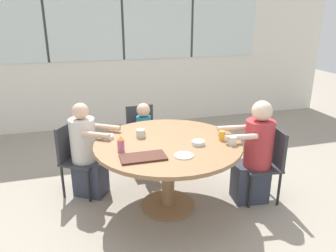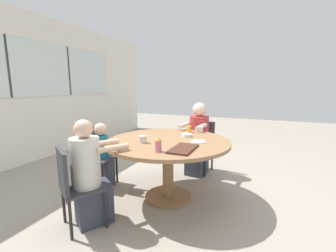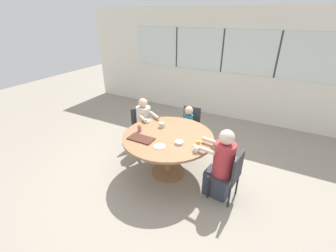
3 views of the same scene
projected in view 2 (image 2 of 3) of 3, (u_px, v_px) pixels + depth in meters
ground_plane at (168, 197)px, 2.96m from camera, size 16.00×16.00×0.00m
wall_back_with_windows at (9, 87)px, 3.88m from camera, size 8.40×0.08×2.80m
dining_table at (168, 150)px, 2.85m from camera, size 1.55×1.55×0.77m
chair_for_woman_green_shirt at (73, 182)px, 2.23m from camera, size 0.55×0.55×0.85m
chair_for_man_blue_shirt at (202, 142)px, 3.85m from camera, size 0.45×0.45×0.85m
chair_for_toddler at (94, 152)px, 3.26m from camera, size 0.42×0.42×0.85m
person_woman_green_shirt at (90, 178)px, 2.32m from camera, size 0.60×0.53×1.12m
person_man_blue_shirt at (198, 142)px, 3.70m from camera, size 0.62×0.38×1.18m
person_toddler at (103, 156)px, 3.22m from camera, size 0.23×0.38×0.93m
food_tray_dark at (183, 149)px, 2.40m from camera, size 0.43×0.23×0.02m
coffee_mug at (143, 139)px, 2.68m from camera, size 0.10×0.10×0.09m
sippy_cup at (158, 144)px, 2.31m from camera, size 0.07×0.07×0.16m
juice_glass at (189, 129)px, 3.30m from camera, size 0.06×0.06×0.10m
milk_carton_small at (200, 130)px, 3.28m from camera, size 0.07×0.07×0.09m
bowl_white_shallow at (122, 148)px, 2.39m from camera, size 0.13×0.13×0.04m
bowl_cereal at (187, 135)px, 3.02m from camera, size 0.13×0.13×0.04m
plate_tortillas at (198, 142)px, 2.72m from camera, size 0.19×0.19×0.01m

